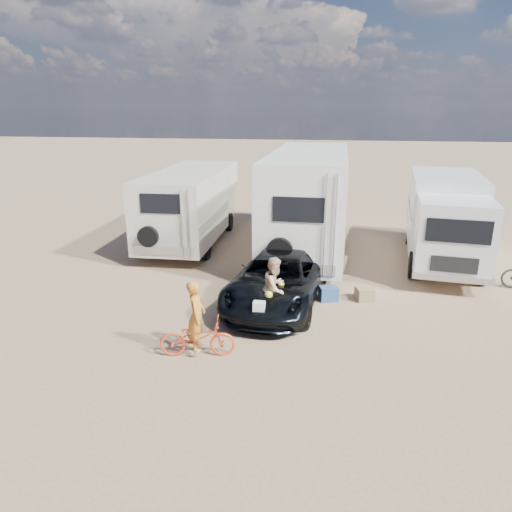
% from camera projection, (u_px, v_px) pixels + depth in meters
% --- Properties ---
extents(ground, '(140.00, 140.00, 0.00)m').
position_uv_depth(ground, '(307.00, 335.00, 11.47)').
color(ground, '#A0825F').
rests_on(ground, ground).
extents(rv_main, '(2.78, 8.71, 3.79)m').
position_uv_depth(rv_main, '(308.00, 203.00, 17.53)').
color(rv_main, silver).
rests_on(rv_main, ground).
extents(rv_left, '(2.63, 7.09, 2.93)m').
position_uv_depth(rv_left, '(191.00, 207.00, 18.84)').
color(rv_left, white).
rests_on(rv_left, ground).
extents(box_truck, '(3.11, 7.01, 3.00)m').
position_uv_depth(box_truck, '(445.00, 221.00, 16.40)').
color(box_truck, silver).
rests_on(box_truck, ground).
extents(dark_suv, '(2.85, 5.29, 1.41)m').
position_uv_depth(dark_suv, '(278.00, 279.00, 13.15)').
color(dark_suv, black).
rests_on(dark_suv, ground).
extents(bike_man, '(1.76, 0.87, 0.89)m').
position_uv_depth(bike_man, '(197.00, 338.00, 10.38)').
color(bike_man, '#C9431B').
rests_on(bike_man, ground).
extents(bike_woman, '(1.53, 0.87, 0.89)m').
position_uv_depth(bike_woman, '(275.00, 308.00, 11.94)').
color(bike_woman, silver).
rests_on(bike_woman, ground).
extents(rider_man, '(0.48, 0.64, 1.61)m').
position_uv_depth(rider_man, '(197.00, 323.00, 10.27)').
color(rider_man, orange).
rests_on(rider_man, ground).
extents(rider_woman, '(0.83, 0.94, 1.61)m').
position_uv_depth(rider_woman, '(275.00, 294.00, 11.83)').
color(rider_woman, tan).
rests_on(rider_woman, ground).
extents(cooler, '(0.60, 0.50, 0.41)m').
position_uv_depth(cooler, '(329.00, 294.00, 13.44)').
color(cooler, '#2A4D7C').
rests_on(cooler, ground).
extents(crate, '(0.58, 0.58, 0.37)m').
position_uv_depth(crate, '(364.00, 294.00, 13.48)').
color(crate, olive).
rests_on(crate, ground).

